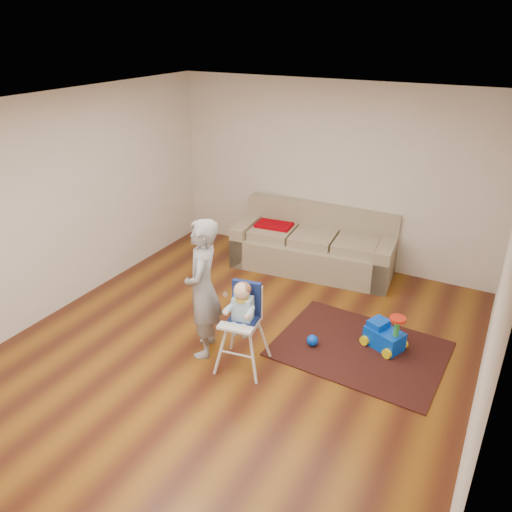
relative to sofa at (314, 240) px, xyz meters
The scene contains 9 objects.
ground 2.34m from the sofa, 89.03° to the right, with size 5.50×5.50×0.00m, color #481F11.
room_envelope 2.27m from the sofa, 88.74° to the right, with size 5.04×5.52×2.72m.
sofa is the anchor object (origin of this frame).
side_table 0.90m from the sofa, 166.55° to the left, with size 0.50×0.50×0.50m, color black, non-canonical shape.
area_rug 2.16m from the sofa, 52.79° to the right, with size 1.85×1.39×0.01m, color black.
ride_on_toy 2.15m from the sofa, 45.25° to the right, with size 0.42×0.30×0.46m, color blue, non-canonical shape.
toy_ball 2.08m from the sofa, 67.76° to the right, with size 0.13×0.13×0.13m, color blue.
high_chair 2.58m from the sofa, 84.67° to the right, with size 0.54×0.54×1.03m.
adult 2.57m from the sofa, 96.13° to the right, with size 0.58×0.38×1.60m, color gray.
Camera 1 is at (2.43, -4.11, 3.43)m, focal length 35.00 mm.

